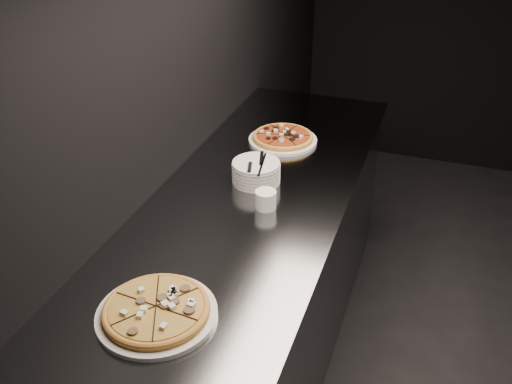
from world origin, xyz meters
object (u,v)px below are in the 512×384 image
(ramekin, at_px, (266,199))
(pizza_tomato, at_px, (283,138))
(plate_stack, at_px, (256,172))
(cutlery, at_px, (257,164))
(counter, at_px, (246,298))
(pizza_mushroom, at_px, (157,311))

(ramekin, bearing_deg, pizza_tomato, 100.53)
(plate_stack, relative_size, cutlery, 0.93)
(pizza_tomato, relative_size, plate_stack, 1.77)
(counter, bearing_deg, cutlery, 94.01)
(plate_stack, bearing_deg, pizza_mushroom, -90.55)
(counter, relative_size, pizza_tomato, 7.12)
(pizza_mushroom, relative_size, ramekin, 4.37)
(pizza_mushroom, xyz_separation_m, plate_stack, (0.01, 0.84, 0.02))
(plate_stack, distance_m, cutlery, 0.05)
(plate_stack, relative_size, ramekin, 2.41)
(pizza_mushroom, distance_m, pizza_tomato, 1.23)
(pizza_tomato, height_order, cutlery, cutlery)
(cutlery, bearing_deg, ramekin, -76.71)
(pizza_tomato, xyz_separation_m, ramekin, (0.11, -0.57, 0.02))
(counter, distance_m, plate_stack, 0.54)
(counter, xyz_separation_m, pizza_mushroom, (-0.03, -0.65, 0.48))
(counter, xyz_separation_m, pizza_tomato, (-0.03, 0.58, 0.48))
(counter, height_order, plate_stack, plate_stack)
(pizza_mushroom, relative_size, cutlery, 1.69)
(pizza_mushroom, height_order, pizza_tomato, pizza_mushroom)
(pizza_mushroom, height_order, ramekin, ramekin)
(pizza_mushroom, bearing_deg, counter, 87.53)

